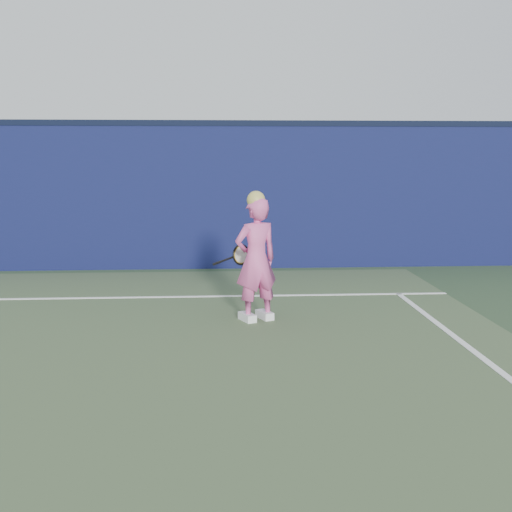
{
  "coord_description": "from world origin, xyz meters",
  "views": [
    {
      "loc": [
        2.17,
        -4.97,
        2.02
      ],
      "look_at": [
        2.64,
        2.68,
        0.8
      ],
      "focal_mm": 45.0,
      "sensor_mm": 36.0,
      "label": 1
    }
  ],
  "objects": [
    {
      "name": "racket",
      "position": [
        2.45,
        3.06,
        0.75
      ],
      "size": [
        0.49,
        0.23,
        0.28
      ],
      "rotation": [
        0.0,
        0.0,
        0.29
      ],
      "color": "black",
      "rests_on": "ground"
    },
    {
      "name": "backstop_wall",
      "position": [
        0.0,
        6.5,
        1.25
      ],
      "size": [
        24.0,
        0.4,
        2.5
      ],
      "primitive_type": "cube",
      "color": "#0E143D",
      "rests_on": "ground"
    },
    {
      "name": "wall_cap",
      "position": [
        0.0,
        6.5,
        2.55
      ],
      "size": [
        24.0,
        0.42,
        0.1
      ],
      "primitive_type": "cube",
      "color": "black",
      "rests_on": "backstop_wall"
    },
    {
      "name": "player",
      "position": [
        2.64,
        2.68,
        0.76
      ],
      "size": [
        0.65,
        0.55,
        1.59
      ],
      "rotation": [
        0.0,
        0.0,
        3.56
      ],
      "color": "#DA549A",
      "rests_on": "ground"
    }
  ]
}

